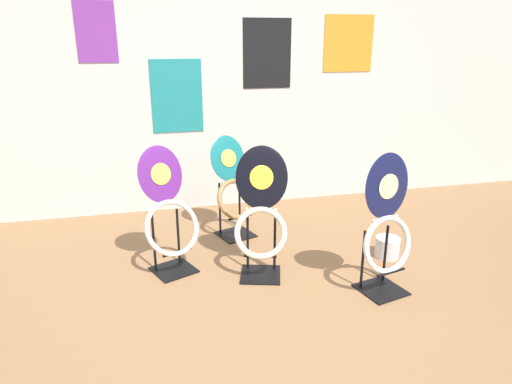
# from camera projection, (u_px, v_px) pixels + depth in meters

# --- Properties ---
(ground_plane) EXTENTS (14.00, 14.00, 0.00)m
(ground_plane) POSITION_uv_depth(u_px,v_px,m) (289.00, 340.00, 2.57)
(ground_plane) COLOR #8E6642
(wall_back) EXTENTS (8.00, 0.07, 2.60)m
(wall_back) POSITION_uv_depth(u_px,v_px,m) (218.00, 73.00, 4.27)
(wall_back) COLOR silver
(wall_back) RESTS_ON ground_plane
(toilet_seat_display_jazz_black) EXTENTS (0.44, 0.42, 0.91)m
(toilet_seat_display_jazz_black) POSITION_uv_depth(u_px,v_px,m) (261.00, 217.00, 3.17)
(toilet_seat_display_jazz_black) COLOR black
(toilet_seat_display_jazz_black) RESTS_ON ground_plane
(toilet_seat_display_navy_moon) EXTENTS (0.41, 0.34, 0.95)m
(toilet_seat_display_navy_moon) POSITION_uv_depth(u_px,v_px,m) (387.00, 228.00, 2.93)
(toilet_seat_display_navy_moon) COLOR black
(toilet_seat_display_navy_moon) RESTS_ON ground_plane
(toilet_seat_display_purple_note) EXTENTS (0.46, 0.43, 0.91)m
(toilet_seat_display_purple_note) POSITION_uv_depth(u_px,v_px,m) (169.00, 217.00, 3.22)
(toilet_seat_display_purple_note) COLOR black
(toilet_seat_display_purple_note) RESTS_ON ground_plane
(toilet_seat_display_teal_sax) EXTENTS (0.42, 0.41, 0.85)m
(toilet_seat_display_teal_sax) POSITION_uv_depth(u_px,v_px,m) (233.00, 188.00, 3.83)
(toilet_seat_display_teal_sax) COLOR black
(toilet_seat_display_teal_sax) RESTS_ON ground_plane
(paint_can) EXTENTS (0.19, 0.19, 0.16)m
(paint_can) POSITION_uv_depth(u_px,v_px,m) (387.00, 246.00, 3.53)
(paint_can) COLOR silver
(paint_can) RESTS_ON ground_plane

